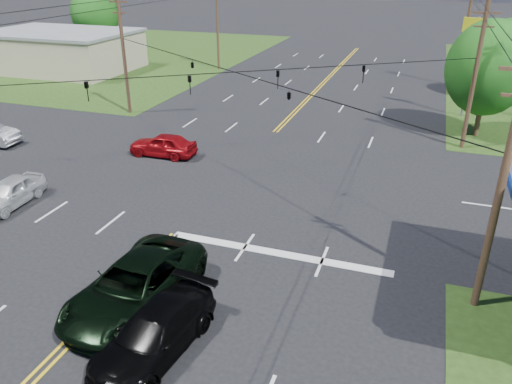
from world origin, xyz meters
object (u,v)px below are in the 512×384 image
at_px(pole_left_far, 217,23).
at_px(pickup_white, 10,192).
at_px(suv_black, 155,333).
at_px(pole_nw, 124,52).
at_px(pole_right_far, 466,33).
at_px(retail_nw, 61,52).
at_px(tree_right_a, 488,68).
at_px(pole_se, 501,185).
at_px(tree_far_l, 95,13).
at_px(pickup_dkgreen, 135,285).
at_px(tree_right_b, 508,52).
at_px(pole_ne, 475,75).

bearing_deg(pole_left_far, pickup_white, -84.45).
height_order(suv_black, pickup_white, suv_black).
relative_size(pole_nw, pole_right_far, 0.95).
relative_size(retail_nw, tree_right_a, 1.96).
bearing_deg(pole_right_far, tree_right_a, -86.42).
relative_size(pole_se, pole_left_far, 0.95).
relative_size(tree_far_l, pickup_dkgreen, 1.36).
xyz_separation_m(pole_right_far, tree_far_l, (-45.00, 4.00, 0.03)).
height_order(pole_right_far, tree_right_b, pole_right_far).
bearing_deg(pickup_dkgreen, pole_right_far, 77.56).
relative_size(tree_right_a, pickup_dkgreen, 1.27).
xyz_separation_m(pole_se, pole_nw, (-26.00, 18.00, 0.00)).
bearing_deg(tree_right_a, suv_black, -112.13).
distance_m(pole_se, tree_right_b, 33.19).
bearing_deg(pickup_white, pole_nw, 98.51).
bearing_deg(pickup_white, pole_se, -5.67).
bearing_deg(tree_right_b, pole_nw, -153.05).
relative_size(pole_right_far, suv_black, 1.92).
relative_size(tree_right_a, suv_black, 1.57).
bearing_deg(tree_right_b, pole_left_far, 172.28).
height_order(tree_right_b, suv_black, tree_right_b).
relative_size(retail_nw, tree_right_b, 2.26).
relative_size(retail_nw, suv_black, 3.08).
bearing_deg(tree_right_a, pole_right_far, 93.58).
height_order(pole_ne, pole_left_far, pole_left_far).
xyz_separation_m(pole_ne, pickup_dkgreen, (-11.87, -22.14, -4.02)).
distance_m(pole_se, tree_far_l, 60.88).
bearing_deg(tree_far_l, pickup_dkgreen, -53.72).
height_order(pole_left_far, tree_far_l, pole_left_far).
bearing_deg(pole_nw, suv_black, -56.36).
bearing_deg(pole_ne, pole_se, -90.00).
xyz_separation_m(tree_right_b, tree_far_l, (-48.50, 8.00, 0.98)).
distance_m(retail_nw, suv_black, 49.63).
distance_m(pole_se, pole_right_far, 37.00).
height_order(retail_nw, pickup_white, retail_nw).
bearing_deg(pole_ne, tree_right_b, 76.87).
bearing_deg(pickup_dkgreen, tree_right_b, 71.18).
relative_size(pickup_dkgreen, suv_black, 1.23).
distance_m(pole_right_far, tree_right_b, 5.40).
distance_m(tree_far_l, pickup_dkgreen, 56.16).
height_order(pole_se, pickup_white, pole_se).
bearing_deg(pole_nw, retail_nw, 142.59).
bearing_deg(pole_se, pole_nw, 145.30).
xyz_separation_m(pickup_dkgreen, suv_black, (1.87, -1.91, -0.14)).
bearing_deg(tree_right_b, pickup_white, -129.09).
relative_size(tree_far_l, suv_black, 1.68).
bearing_deg(retail_nw, pole_nw, -37.41).
relative_size(pole_left_far, pickup_white, 2.38).
distance_m(pole_se, pole_nw, 31.62).
height_order(pole_left_far, pickup_white, pole_left_far).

